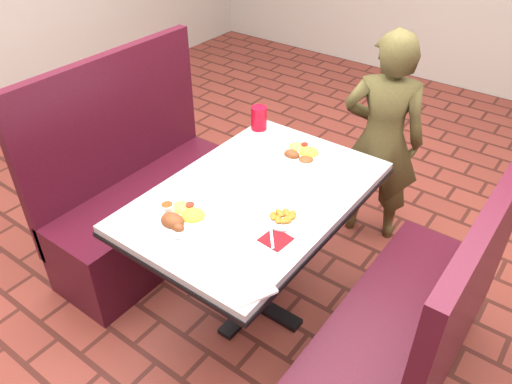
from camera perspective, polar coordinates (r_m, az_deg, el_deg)
dining_table at (r=2.33m, az=0.00°, el=-1.92°), size 0.81×1.21×0.75m
booth_bench_left at (r=2.97m, az=-12.45°, el=-1.20°), size 0.47×1.20×1.17m
booth_bench_right at (r=2.31m, az=16.75°, el=-15.57°), size 0.47×1.20×1.17m
diner_person at (r=2.96m, az=14.15°, el=5.72°), size 0.55×0.44×1.29m
near_dinner_plate at (r=2.12m, az=-8.54°, el=-2.60°), size 0.25×0.25×0.08m
far_dinner_plate at (r=2.53m, az=5.23°, el=4.60°), size 0.25×0.25×0.06m
plantain_plate at (r=2.11m, az=3.17°, el=-2.92°), size 0.17×0.17×0.03m
maroon_napkin at (r=2.01m, az=2.28°, el=-5.42°), size 0.12×0.12×0.00m
spoon_utensil at (r=2.02m, az=1.80°, el=-5.18°), size 0.09×0.11×0.00m
red_tumbler at (r=2.75m, az=0.33°, el=8.45°), size 0.09×0.09×0.13m
paper_napkin at (r=1.84m, az=-1.17°, el=-10.11°), size 0.25×0.23×0.01m
knife_utensil at (r=2.09m, az=-8.50°, el=-3.88°), size 0.08×0.15×0.00m
fork_utensil at (r=2.07m, az=-7.85°, el=-4.17°), size 0.04×0.15×0.00m
lettuce_shreds at (r=2.29m, az=1.70°, el=0.38°), size 0.28×0.32×0.00m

